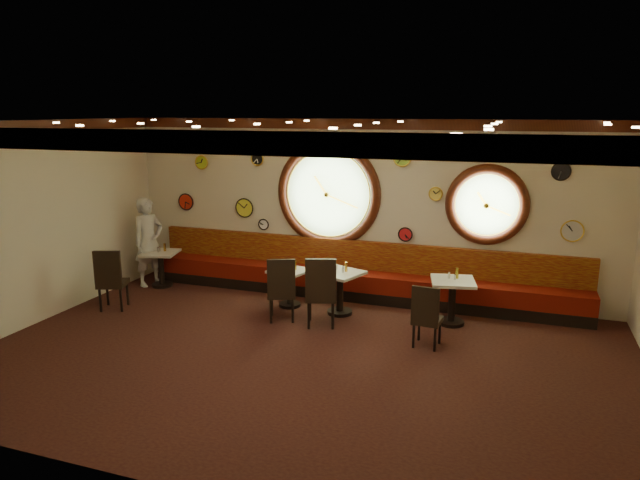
{
  "coord_description": "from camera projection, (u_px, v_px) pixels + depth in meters",
  "views": [
    {
      "loc": [
        2.66,
        -6.84,
        3.35
      ],
      "look_at": [
        -0.0,
        0.8,
        1.5
      ],
      "focal_mm": 32.0,
      "sensor_mm": 36.0,
      "label": 1
    }
  ],
  "objects": [
    {
      "name": "condiment_a_bottle",
      "position": [
        165.0,
        247.0,
        10.99
      ],
      "size": [
        0.05,
        0.05,
        0.15
      ],
      "primitive_type": "cylinder",
      "color": "gold",
      "rests_on": "table_a"
    },
    {
      "name": "chair_d",
      "position": [
        426.0,
        313.0,
        8.1
      ],
      "size": [
        0.43,
        0.43,
        0.58
      ],
      "rotation": [
        0.0,
        0.0,
        -0.09
      ],
      "color": "black",
      "rests_on": "floor"
    },
    {
      "name": "table_d",
      "position": [
        452.0,
        296.0,
        9.04
      ],
      "size": [
        0.79,
        0.79,
        0.73
      ],
      "color": "black",
      "rests_on": "floor"
    },
    {
      "name": "banquette_base",
      "position": [
        355.0,
        293.0,
        10.38
      ],
      "size": [
        8.0,
        0.55,
        0.2
      ],
      "primitive_type": "cube",
      "color": "black",
      "rests_on": "floor"
    },
    {
      "name": "porthole_right_ring",
      "position": [
        487.0,
        205.0,
        9.51
      ],
      "size": [
        1.09,
        0.03,
        1.09
      ],
      "primitive_type": "torus",
      "rotation": [
        1.57,
        0.0,
        0.0
      ],
      "color": "gold",
      "rests_on": "wall_back"
    },
    {
      "name": "condiment_c_pepper",
      "position": [
        343.0,
        269.0,
        9.4
      ],
      "size": [
        0.04,
        0.04,
        0.1
      ],
      "primitive_type": "cylinder",
      "color": "#B8B8BC",
      "rests_on": "table_c"
    },
    {
      "name": "table_b",
      "position": [
        289.0,
        283.0,
        9.88
      ],
      "size": [
        0.74,
        0.74,
        0.66
      ],
      "color": "black",
      "rests_on": "floor"
    },
    {
      "name": "wall_clock_1",
      "position": [
        561.0,
        171.0,
        9.03
      ],
      "size": [
        0.28,
        0.03,
        0.28
      ],
      "primitive_type": "cylinder",
      "rotation": [
        1.57,
        0.0,
        0.0
      ],
      "color": "black",
      "rests_on": "wall_back"
    },
    {
      "name": "wall_clock_7",
      "position": [
        257.0,
        159.0,
        10.72
      ],
      "size": [
        0.24,
        0.03,
        0.24
      ],
      "primitive_type": "cylinder",
      "rotation": [
        1.57,
        0.0,
        0.0
      ],
      "color": "black",
      "rests_on": "wall_back"
    },
    {
      "name": "chair_c",
      "position": [
        321.0,
        288.0,
        8.87
      ],
      "size": [
        0.6,
        0.6,
        0.7
      ],
      "rotation": [
        0.0,
        0.0,
        0.3
      ],
      "color": "black",
      "rests_on": "floor"
    },
    {
      "name": "banquette_seat",
      "position": [
        355.0,
        279.0,
        10.33
      ],
      "size": [
        8.0,
        0.55,
        0.3
      ],
      "primitive_type": "cube",
      "color": "#5C0E07",
      "rests_on": "banquette_base"
    },
    {
      "name": "wall_clock_2",
      "position": [
        245.0,
        208.0,
        11.03
      ],
      "size": [
        0.36,
        0.03,
        0.36
      ],
      "primitive_type": "cylinder",
      "rotation": [
        1.57,
        0.0,
        0.0
      ],
      "color": "yellow",
      "rests_on": "wall_back"
    },
    {
      "name": "wall_clock_8",
      "position": [
        264.0,
        224.0,
        10.97
      ],
      "size": [
        0.2,
        0.03,
        0.2
      ],
      "primitive_type": "cylinder",
      "rotation": [
        1.57,
        0.0,
        0.0
      ],
      "color": "white",
      "rests_on": "wall_back"
    },
    {
      "name": "wall_clock_0",
      "position": [
        405.0,
        234.0,
        10.09
      ],
      "size": [
        0.24,
        0.03,
        0.24
      ],
      "primitive_type": "cylinder",
      "rotation": [
        1.57,
        0.0,
        0.0
      ],
      "color": "red",
      "rests_on": "wall_back"
    },
    {
      "name": "wall_back",
      "position": [
        360.0,
        209.0,
        10.3
      ],
      "size": [
        9.0,
        0.02,
        3.2
      ],
      "primitive_type": "cube",
      "color": "beige",
      "rests_on": "floor"
    },
    {
      "name": "condiment_c_bottle",
      "position": [
        346.0,
        267.0,
        9.44
      ],
      "size": [
        0.05,
        0.05,
        0.16
      ],
      "primitive_type": "cylinder",
      "color": "gold",
      "rests_on": "table_c"
    },
    {
      "name": "wall_left",
      "position": [
        34.0,
        224.0,
        8.98
      ],
      "size": [
        0.02,
        6.0,
        3.2
      ],
      "primitive_type": "cube",
      "color": "beige",
      "rests_on": "floor"
    },
    {
      "name": "porthole_left_ring",
      "position": [
        328.0,
        194.0,
        10.4
      ],
      "size": [
        1.61,
        0.03,
        1.61
      ],
      "primitive_type": "torus",
      "rotation": [
        1.57,
        0.0,
        0.0
      ],
      "color": "gold",
      "rests_on": "wall_back"
    },
    {
      "name": "banquette_back",
      "position": [
        358.0,
        255.0,
        10.44
      ],
      "size": [
        8.0,
        0.1,
        0.55
      ],
      "primitive_type": "cube",
      "color": "#650C08",
      "rests_on": "wall_back"
    },
    {
      "name": "wall_front",
      "position": [
        172.0,
        324.0,
        4.78
      ],
      "size": [
        9.0,
        0.02,
        3.2
      ],
      "primitive_type": "cube",
      "color": "beige",
      "rests_on": "floor"
    },
    {
      "name": "wall_clock_4",
      "position": [
        202.0,
        162.0,
        11.12
      ],
      "size": [
        0.26,
        0.03,
        0.26
      ],
      "primitive_type": "cylinder",
      "rotation": [
        1.57,
        0.0,
        0.0
      ],
      "color": "#B5D32A",
      "rests_on": "wall_back"
    },
    {
      "name": "condiment_b_pepper",
      "position": [
        293.0,
        267.0,
        9.82
      ],
      "size": [
        0.04,
        0.04,
        0.1
      ],
      "primitive_type": "cylinder",
      "color": "#B9B9BE",
      "rests_on": "table_b"
    },
    {
      "name": "condiment_a_salt",
      "position": [
        159.0,
        248.0,
        10.98
      ],
      "size": [
        0.04,
        0.04,
        0.11
      ],
      "primitive_type": "cylinder",
      "color": "silver",
      "rests_on": "table_a"
    },
    {
      "name": "condiment_d_salt",
      "position": [
        449.0,
        275.0,
        9.05
      ],
      "size": [
        0.04,
        0.04,
        0.1
      ],
      "primitive_type": "cylinder",
      "color": "silver",
      "rests_on": "table_d"
    },
    {
      "name": "chair_a",
      "position": [
        110.0,
        276.0,
        9.64
      ],
      "size": [
        0.57,
        0.57,
        0.66
      ],
      "rotation": [
        0.0,
        0.0,
        0.35
      ],
      "color": "black",
      "rests_on": "floor"
    },
    {
      "name": "wall_clock_3",
      "position": [
        402.0,
        158.0,
        9.82
      ],
      "size": [
        0.3,
        0.03,
        0.3
      ],
      "primitive_type": "cylinder",
      "rotation": [
        1.57,
        0.0,
        0.0
      ],
      "color": "#95D241",
      "rests_on": "wall_back"
    },
    {
      "name": "porthole_right_glass",
      "position": [
        487.0,
        205.0,
        9.55
      ],
      "size": [
        1.1,
        0.02,
        1.1
      ],
      "primitive_type": "cylinder",
      "rotation": [
        1.57,
        0.0,
        0.0
      ],
      "color": "#85AB66",
      "rests_on": "wall_back"
    },
    {
      "name": "condiment_a_pepper",
      "position": [
        158.0,
        250.0,
        10.91
      ],
      "size": [
        0.04,
        0.04,
        0.1
      ],
      "primitive_type": "cylinder",
      "color": "silver",
      "rests_on": "table_a"
    },
    {
      "name": "waiter",
      "position": [
        149.0,
        242.0,
        11.01
      ],
      "size": [
        0.61,
        0.73,
        1.72
      ],
      "primitive_type": "imported",
      "rotation": [
        0.0,
        0.0,
        1.21
      ],
      "color": "silver",
      "rests_on": "floor"
    },
    {
      "name": "molding_back",
      "position": [
        361.0,
        124.0,
        9.92
      ],
      "size": [
        9.0,
        0.1,
        0.18
      ],
      "primitive_type": "cube",
      "color": "#3B150A",
      "rests_on": "wall_back"
    },
    {
      "name": "table_a",
      "position": [
        161.0,
        265.0,
        11.01
      ],
      "size": [
        0.75,
        0.75,
        0.69
      ],
      "color": "black",
      "rests_on": "floor"
    },
    {
      "name": "wall_clock_5",
      "position": [
        436.0,
        194.0,
        9.76
      ],
      "size": [
        0.22,
        0.03,
        0.22
      ],
      "primitive_type": "cylinder",
      "rotation": [
        1.57,
        0.0,
        0.0
      ],
      "color": "#FADD53",
      "rests_on": "wall_back"
    },
    {
      "name": "condiment_d_bottle",
      "position": [
        457.0,
        273.0,
        9.04
      ],
      "size": [
        0.05,
        0.05,
        0.17
      ],
      "primitive_type": "cylinder",
      "color": "gold",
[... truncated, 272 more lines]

